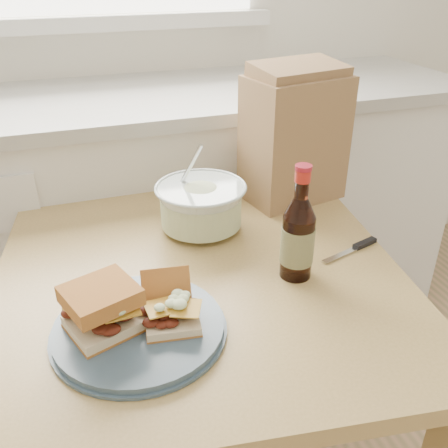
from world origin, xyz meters
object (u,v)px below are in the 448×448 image
object	(u,v)px
beer_bottle	(298,236)
paper_bag	(294,139)
dining_table	(201,311)
plate	(139,328)
coleslaw_bowl	(201,208)

from	to	relation	value
beer_bottle	paper_bag	world-z (taller)	paper_bag
dining_table	plate	world-z (taller)	plate
coleslaw_bowl	beer_bottle	bearing A→B (deg)	-63.34
dining_table	paper_bag	xyz separation A→B (m)	(0.35, 0.29, 0.27)
plate	coleslaw_bowl	distance (m)	0.41
plate	paper_bag	xyz separation A→B (m)	(0.51, 0.44, 0.16)
coleslaw_bowl	plate	bearing A→B (deg)	-122.94
plate	beer_bottle	xyz separation A→B (m)	(0.35, 0.08, 0.09)
plate	dining_table	bearing A→B (deg)	43.47
dining_table	coleslaw_bowl	xyz separation A→B (m)	(0.06, 0.19, 0.16)
plate	coleslaw_bowl	world-z (taller)	coleslaw_bowl
dining_table	beer_bottle	size ratio (longest dim) A/B	3.91
beer_bottle	dining_table	bearing A→B (deg)	172.56
plate	beer_bottle	size ratio (longest dim) A/B	1.23
plate	coleslaw_bowl	bearing A→B (deg)	57.06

